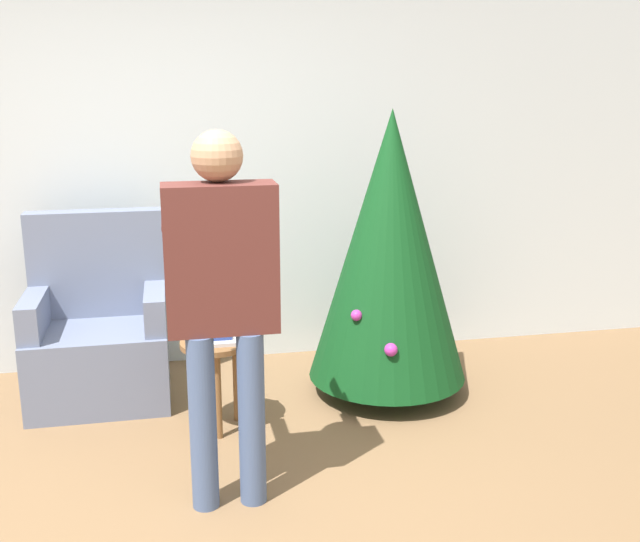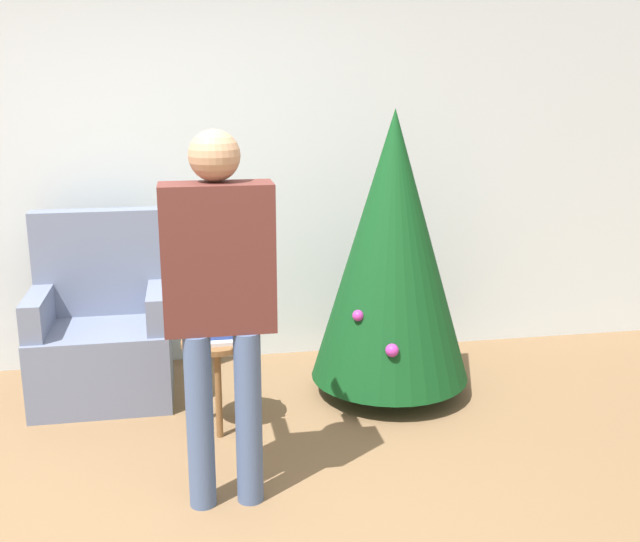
% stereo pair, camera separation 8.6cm
% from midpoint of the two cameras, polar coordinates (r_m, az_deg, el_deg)
% --- Properties ---
extents(wall_back, '(8.00, 0.06, 2.70)m').
position_cam_midpoint_polar(wall_back, '(4.97, -11.36, 8.14)').
color(wall_back, silver).
rests_on(wall_back, ground_plane).
extents(christmas_tree, '(0.95, 0.95, 1.71)m').
position_cam_midpoint_polar(christmas_tree, '(4.41, 4.76, 1.83)').
color(christmas_tree, brown).
rests_on(christmas_tree, ground_plane).
extents(armchair, '(0.80, 0.65, 1.11)m').
position_cam_midpoint_polar(armchair, '(4.68, -16.99, -4.85)').
color(armchair, slate).
rests_on(armchair, ground_plane).
extents(person_standing, '(0.49, 0.57, 1.67)m').
position_cam_midpoint_polar(person_standing, '(3.24, -8.23, -1.12)').
color(person_standing, '#475B84').
rests_on(person_standing, ground_plane).
extents(side_stool, '(0.37, 0.37, 0.51)m').
position_cam_midpoint_polar(side_stool, '(4.11, -8.57, -6.48)').
color(side_stool, brown).
rests_on(side_stool, ground_plane).
extents(laptop, '(0.31, 0.23, 0.02)m').
position_cam_midpoint_polar(laptop, '(4.08, -8.63, -5.14)').
color(laptop, silver).
rests_on(laptop, side_stool).
extents(book, '(0.18, 0.13, 0.02)m').
position_cam_midpoint_polar(book, '(4.07, -8.64, -4.85)').
color(book, navy).
rests_on(book, laptop).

